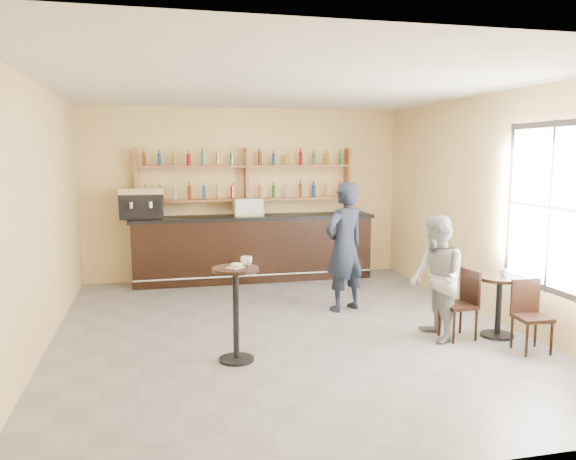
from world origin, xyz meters
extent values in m
plane|color=slate|center=(0.00, 0.00, 0.00)|extent=(7.00, 7.00, 0.00)
plane|color=white|center=(0.00, 0.00, 3.20)|extent=(7.00, 7.00, 0.00)
plane|color=#F2CE89|center=(0.00, 3.50, 1.60)|extent=(7.00, 0.00, 7.00)
plane|color=#F2CE89|center=(0.00, -3.50, 1.60)|extent=(7.00, 0.00, 7.00)
plane|color=#F2CE89|center=(-3.00, 0.00, 1.60)|extent=(0.00, 7.00, 7.00)
plane|color=#F2CE89|center=(3.00, 0.00, 1.60)|extent=(0.00, 7.00, 7.00)
plane|color=white|center=(2.99, -1.20, 1.70)|extent=(0.00, 2.00, 2.00)
cube|color=white|center=(-0.81, -0.92, 1.08)|extent=(0.23, 0.23, 0.00)
torus|color=#E19452|center=(-0.80, -0.93, 1.11)|extent=(0.17, 0.17, 0.05)
imported|color=white|center=(-0.67, -0.82, 1.13)|extent=(0.16, 0.16, 0.10)
imported|color=black|center=(1.07, 0.80, 0.97)|extent=(0.83, 0.71, 1.94)
imported|color=white|center=(2.65, -0.84, 0.84)|extent=(0.12, 0.12, 0.09)
imported|color=gray|center=(1.75, -0.78, 0.80)|extent=(0.67, 0.83, 1.59)
camera|label=1|loc=(-1.65, -7.05, 2.34)|focal=35.00mm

